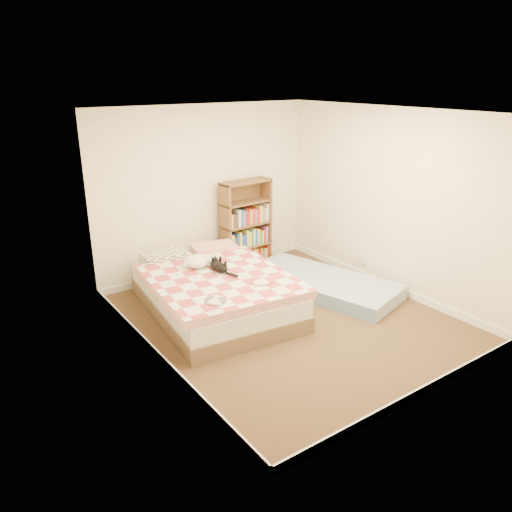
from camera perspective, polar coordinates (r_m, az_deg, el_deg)
room at (r=5.88m, az=3.93°, el=3.35°), size 3.51×4.01×2.51m
bed at (r=6.44m, az=-4.87°, el=-3.96°), size 1.82×2.38×0.59m
bookshelf at (r=7.80m, az=-1.25°, el=2.43°), size 0.85×0.33×1.38m
floor_mattress at (r=7.13m, az=7.52°, el=-3.11°), size 1.52×2.33×0.19m
black_cat at (r=6.35m, az=-4.38°, el=-1.13°), size 0.24×0.59×0.13m
white_dog at (r=6.47m, az=-6.72°, el=-0.61°), size 0.37×0.40×0.16m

